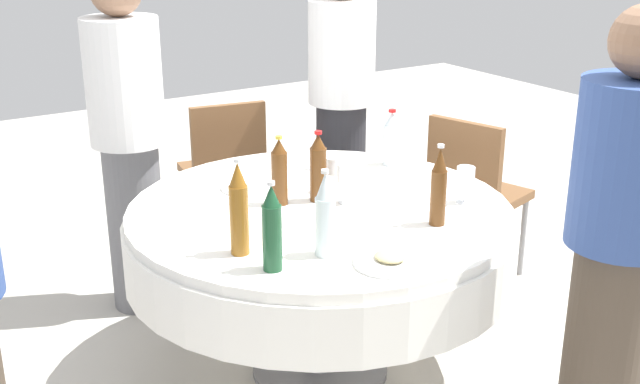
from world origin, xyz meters
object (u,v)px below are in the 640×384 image
at_px(bottle_amber_far, 239,210).
at_px(wine_glass_east, 346,175).
at_px(bottle_clear_near, 325,216).
at_px(plate_outer, 389,261).
at_px(bottle_brown_east, 279,173).
at_px(bottle_brown_left, 318,168).
at_px(dining_table, 320,240).
at_px(person_far, 128,137).
at_px(chair_left, 225,164).
at_px(plate_rear, 250,186).
at_px(wine_glass_far, 466,178).
at_px(wine_glass_left, 334,167).
at_px(bottle_dark_green_inner, 272,229).
at_px(person_mid, 341,112).
at_px(bottle_brown_mid, 439,188).
at_px(person_inner, 618,247).
at_px(chair_right, 473,186).
at_px(bottle_clear_right, 391,139).

bearing_deg(bottle_amber_far, wine_glass_east, 109.94).
xyz_separation_m(bottle_clear_near, plate_outer, (0.17, 0.14, -0.13)).
xyz_separation_m(bottle_brown_east, bottle_brown_left, (0.05, 0.15, 0.00)).
bearing_deg(dining_table, wine_glass_east, 76.09).
bearing_deg(person_far, chair_left, 4.60).
bearing_deg(person_far, wine_glass_east, -85.66).
height_order(plate_rear, plate_outer, plate_outer).
relative_size(bottle_clear_near, wine_glass_far, 2.04).
bearing_deg(wine_glass_left, person_far, -147.99).
relative_size(bottle_clear_near, bottle_brown_east, 1.09).
bearing_deg(bottle_dark_green_inner, dining_table, 132.67).
height_order(wine_glass_left, person_mid, person_mid).
height_order(bottle_brown_mid, wine_glass_left, bottle_brown_mid).
xyz_separation_m(bottle_amber_far, bottle_brown_east, (-0.33, 0.34, -0.03)).
xyz_separation_m(bottle_brown_left, wine_glass_east, (0.08, 0.08, -0.02)).
relative_size(bottle_amber_far, bottle_brown_east, 1.21).
distance_m(plate_rear, person_far, 0.71).
height_order(bottle_clear_near, plate_rear, bottle_clear_near).
height_order(bottle_dark_green_inner, wine_glass_left, bottle_dark_green_inner).
bearing_deg(wine_glass_left, person_mid, 144.25).
bearing_deg(wine_glass_east, person_far, -152.92).
relative_size(bottle_clear_near, person_far, 0.19).
relative_size(bottle_amber_far, person_inner, 0.21).
distance_m(bottle_brown_mid, bottle_clear_near, 0.49).
relative_size(person_mid, person_inner, 1.01).
height_order(wine_glass_east, plate_outer, wine_glass_east).
distance_m(bottle_dark_green_inner, person_mid, 1.72).
bearing_deg(bottle_clear_near, bottle_amber_far, -124.80).
relative_size(wine_glass_far, person_mid, 0.09).
distance_m(bottle_dark_green_inner, person_far, 1.38).
bearing_deg(person_inner, chair_right, -140.91).
bearing_deg(bottle_dark_green_inner, bottle_brown_mid, 91.04).
xyz_separation_m(bottle_amber_far, person_inner, (0.77, 0.93, -0.07)).
relative_size(dining_table, plate_rear, 6.28).
bearing_deg(wine_glass_east, wine_glass_far, 57.97).
relative_size(bottle_dark_green_inner, plate_rear, 1.23).
height_order(bottle_brown_mid, bottle_brown_left, bottle_brown_mid).
relative_size(wine_glass_east, wine_glass_left, 1.10).
height_order(person_inner, person_far, person_far).
relative_size(bottle_dark_green_inner, bottle_brown_east, 1.09).
height_order(bottle_brown_east, bottle_clear_right, bottle_brown_east).
distance_m(dining_table, wine_glass_east, 0.28).
bearing_deg(bottle_brown_mid, bottle_amber_far, -102.10).
bearing_deg(bottle_dark_green_inner, chair_right, 114.81).
distance_m(bottle_brown_mid, chair_left, 1.73).
relative_size(dining_table, bottle_brown_left, 5.36).
height_order(dining_table, wine_glass_far, wine_glass_far).
relative_size(bottle_brown_east, bottle_clear_right, 1.08).
distance_m(bottle_clear_right, wine_glass_east, 0.53).
distance_m(dining_table, wine_glass_left, 0.30).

